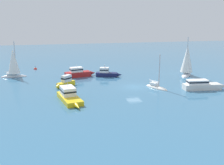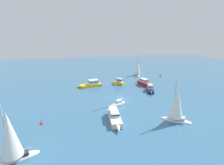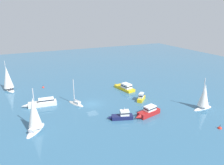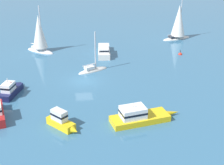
{
  "view_description": "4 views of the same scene",
  "coord_description": "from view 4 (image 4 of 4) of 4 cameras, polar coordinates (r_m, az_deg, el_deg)",
  "views": [
    {
      "loc": [
        45.75,
        -14.36,
        12.58
      ],
      "look_at": [
        2.55,
        -4.71,
        1.69
      ],
      "focal_mm": 43.72,
      "sensor_mm": 36.0,
      "label": 1
    },
    {
      "loc": [
        11.86,
        40.46,
        16.07
      ],
      "look_at": [
        0.25,
        -7.12,
        2.2
      ],
      "focal_mm": 28.59,
      "sensor_mm": 36.0,
      "label": 2
    },
    {
      "loc": [
        -45.08,
        15.79,
        21.33
      ],
      "look_at": [
        5.2,
        -7.77,
        2.88
      ],
      "focal_mm": 34.14,
      "sensor_mm": 36.0,
      "label": 3
    },
    {
      "loc": [
        -1.71,
        -44.74,
        20.22
      ],
      "look_at": [
        3.58,
        -4.49,
        1.61
      ],
      "focal_mm": 54.35,
      "sensor_mm": 36.0,
      "label": 4
    }
  ],
  "objects": [
    {
      "name": "yacht_1",
      "position": [
        52.44,
        -3.27,
        2.13
      ],
      "size": [
        5.06,
        3.3,
        6.62
      ],
      "rotation": [
        0.0,
        0.0,
        0.44
      ],
      "color": "silver",
      "rests_on": "ground"
    },
    {
      "name": "powerboat",
      "position": [
        38.74,
        4.49,
        -5.61
      ],
      "size": [
        8.47,
        3.67,
        2.53
      ],
      "rotation": [
        0.0,
        0.0,
        0.2
      ],
      "color": "yellow",
      "rests_on": "ground"
    },
    {
      "name": "ground_plane",
      "position": [
        49.13,
        -4.82,
        0.24
      ],
      "size": [
        160.0,
        160.0,
        0.0
      ],
      "primitive_type": "plane",
      "color": "teal"
    },
    {
      "name": "launch",
      "position": [
        46.69,
        -16.69,
        -1.14
      ],
      "size": [
        2.89,
        5.59,
        2.61
      ],
      "rotation": [
        0.0,
        0.0,
        1.25
      ],
      "color": "#191E4C",
      "rests_on": "ground"
    },
    {
      "name": "motor_cruiser",
      "position": [
        37.96,
        -8.5,
        -6.43
      ],
      "size": [
        3.73,
        3.97,
        2.05
      ],
      "rotation": [
        0.0,
        0.0,
        5.45
      ],
      "color": "yellow",
      "rests_on": "ground"
    },
    {
      "name": "launch_1",
      "position": [
        59.44,
        -1.37,
        5.51
      ],
      "size": [
        2.58,
        8.16,
        1.76
      ],
      "rotation": [
        0.0,
        0.0,
        1.48
      ],
      "color": "silver",
      "rests_on": "ground"
    },
    {
      "name": "yacht",
      "position": [
        61.27,
        -12.12,
        7.7
      ],
      "size": [
        5.53,
        4.75,
        8.79
      ],
      "rotation": [
        0.0,
        0.0,
        5.63
      ],
      "color": "white",
      "rests_on": "ground"
    },
    {
      "name": "mooring_buoy",
      "position": [
        60.58,
        11.4,
        4.64
      ],
      "size": [
        0.69,
        0.69,
        1.11
      ],
      "color": "red",
      "rests_on": "ground"
    },
    {
      "name": "yacht_2",
      "position": [
        68.65,
        11.1,
        9.75
      ],
      "size": [
        6.34,
        3.49,
        8.81
      ],
      "rotation": [
        0.0,
        0.0,
        0.29
      ],
      "color": "silver",
      "rests_on": "ground"
    }
  ]
}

